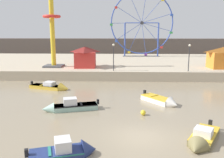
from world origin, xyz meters
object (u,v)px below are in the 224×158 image
motorboat_olive_wood (202,140)px  ferris_wheel_blue_frame (142,24)px  promenade_lamp_far (114,53)px  motorboat_navy_blue (69,151)px  motorboat_mustard_yellow (53,87)px  drop_tower_yellow_tower (52,24)px  carnival_booth_orange_canopy (224,57)px  carnival_booth_red_striped (85,56)px  mooring_buoy_orange (143,113)px  promenade_lamp_near (189,54)px  motorboat_white_red_stripe (162,101)px  motorboat_seafoam (67,107)px

motorboat_olive_wood → ferris_wheel_blue_frame: ferris_wheel_blue_frame is taller
promenade_lamp_far → motorboat_navy_blue: bearing=-95.2°
motorboat_olive_wood → promenade_lamp_far: bearing=-132.3°
ferris_wheel_blue_frame → promenade_lamp_far: 19.90m
motorboat_navy_blue → motorboat_mustard_yellow: bearing=90.0°
drop_tower_yellow_tower → carnival_booth_orange_canopy: bearing=-1.3°
motorboat_olive_wood → drop_tower_yellow_tower: 28.70m
carnival_booth_red_striped → mooring_buoy_orange: 19.22m
motorboat_mustard_yellow → carnival_booth_red_striped: carnival_booth_red_striped is taller
ferris_wheel_blue_frame → promenade_lamp_far: bearing=-106.0°
motorboat_navy_blue → mooring_buoy_orange: 8.47m
promenade_lamp_near → carnival_booth_red_striped: bearing=167.1°
motorboat_white_red_stripe → mooring_buoy_orange: motorboat_white_red_stripe is taller
motorboat_seafoam → mooring_buoy_orange: (6.61, -1.02, -0.13)m
motorboat_olive_wood → promenade_lamp_near: size_ratio=1.16×
mooring_buoy_orange → carnival_booth_orange_canopy: bearing=52.2°
motorboat_mustard_yellow → motorboat_seafoam: size_ratio=1.04×
promenade_lamp_near → promenade_lamp_far: 10.31m
drop_tower_yellow_tower → promenade_lamp_far: drop_tower_yellow_tower is taller
motorboat_olive_wood → ferris_wheel_blue_frame: bearing=-148.5°
motorboat_navy_blue → motorboat_olive_wood: size_ratio=0.93×
motorboat_navy_blue → mooring_buoy_orange: motorboat_navy_blue is taller
motorboat_olive_wood → drop_tower_yellow_tower: drop_tower_yellow_tower is taller
motorboat_mustard_yellow → motorboat_white_red_stripe: (12.13, -5.45, 0.01)m
motorboat_mustard_yellow → motorboat_seafoam: (3.39, -7.78, 0.08)m
carnival_booth_red_striped → promenade_lamp_far: bearing=-38.7°
motorboat_navy_blue → drop_tower_yellow_tower: bearing=88.4°
ferris_wheel_blue_frame → mooring_buoy_orange: (-2.47, -33.08, -7.88)m
motorboat_navy_blue → motorboat_seafoam: motorboat_seafoam is taller
promenade_lamp_far → motorboat_mustard_yellow: bearing=-141.8°
motorboat_navy_blue → carnival_booth_orange_canopy: bearing=34.8°
motorboat_navy_blue → promenade_lamp_near: promenade_lamp_near is taller
motorboat_mustard_yellow → carnival_booth_orange_canopy: bearing=38.3°
motorboat_navy_blue → motorboat_olive_wood: motorboat_navy_blue is taller
ferris_wheel_blue_frame → drop_tower_yellow_tower: (-14.69, -15.22, -0.35)m
drop_tower_yellow_tower → carnival_booth_orange_canopy: (25.61, -0.60, -4.74)m
motorboat_white_red_stripe → carnival_booth_red_striped: 17.26m
motorboat_mustard_yellow → motorboat_white_red_stripe: motorboat_white_red_stripe is taller
motorboat_olive_wood → carnival_booth_orange_canopy: carnival_booth_orange_canopy is taller
motorboat_mustard_yellow → promenade_lamp_near: bearing=35.7°
motorboat_white_red_stripe → carnival_booth_orange_canopy: (11.25, 13.91, 2.72)m
motorboat_white_red_stripe → motorboat_navy_blue: bearing=-72.9°
motorboat_white_red_stripe → ferris_wheel_blue_frame: ferris_wheel_blue_frame is taller
drop_tower_yellow_tower → carnival_booth_red_striped: 6.87m
carnival_booth_orange_canopy → promenade_lamp_far: size_ratio=1.28×
motorboat_navy_blue → motorboat_mustard_yellow: 16.57m
motorboat_navy_blue → motorboat_white_red_stripe: (6.97, 10.30, -0.01)m
promenade_lamp_near → mooring_buoy_orange: size_ratio=8.46×
motorboat_olive_wood → carnival_booth_orange_canopy: bearing=-174.0°
motorboat_navy_blue → carnival_booth_orange_canopy: 30.42m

